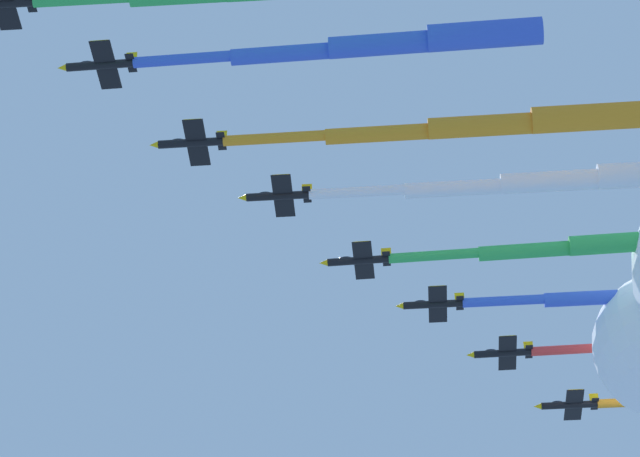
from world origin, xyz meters
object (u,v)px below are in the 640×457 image
object	(u,v)px
jet_port_inner	(387,43)
jet_starboard_mid	(623,242)
jet_starboard_inner	(490,125)
jet_port_mid	(558,180)

from	to	relation	value
jet_port_inner	jet_starboard_mid	distance (m)	46.55
jet_starboard_inner	jet_starboard_mid	world-z (taller)	jet_starboard_inner
jet_port_inner	jet_starboard_mid	world-z (taller)	jet_port_inner
jet_starboard_inner	jet_port_inner	bearing A→B (deg)	87.39
jet_starboard_mid	jet_starboard_inner	bearing A→B (deg)	94.40
jet_starboard_inner	jet_port_mid	world-z (taller)	jet_port_mid
jet_port_mid	jet_starboard_mid	size ratio (longest dim) A/B	1.01
jet_port_inner	jet_starboard_mid	bearing A→B (deg)	-88.24
jet_port_inner	jet_starboard_mid	xyz separation A→B (m)	(1.43, -46.45, -2.67)
jet_port_inner	jet_port_mid	distance (m)	32.46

